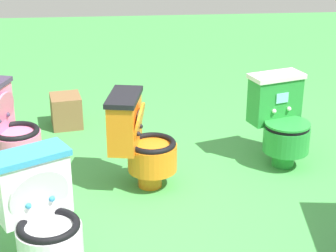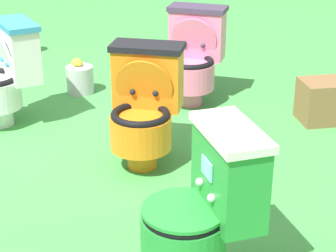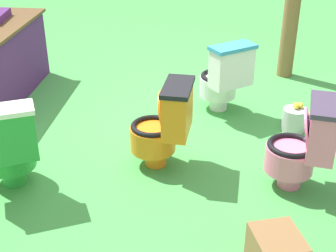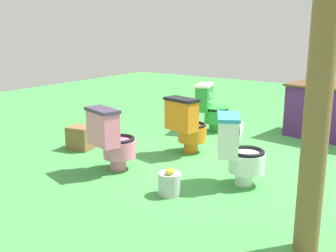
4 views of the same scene
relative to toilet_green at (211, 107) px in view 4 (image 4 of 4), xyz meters
name	(u,v)px [view 4 (image 4 of 4)]	position (x,y,z in m)	size (l,w,h in m)	color
ground	(233,163)	(0.96, -1.16, -0.37)	(14.00, 14.00, 0.00)	#429947
toilet_green	(211,107)	(0.00, 0.00, 0.00)	(0.59, 0.53, 0.73)	green
toilet_white	(238,149)	(1.29, -1.75, 0.00)	(0.63, 0.59, 0.73)	white
toilet_orange	(187,125)	(0.30, -1.15, 0.00)	(0.49, 0.56, 0.73)	orange
toilet_pink	(112,139)	(-0.03, -2.18, 0.00)	(0.53, 0.59, 0.73)	pink
wooden_post	(317,116)	(2.25, -2.61, 0.63)	(0.18, 0.18, 1.99)	brown
small_crate	(81,138)	(-0.94, -1.80, -0.22)	(0.31, 0.28, 0.30)	brown
lemon_bucket	(170,183)	(0.88, -2.37, -0.25)	(0.22, 0.22, 0.28)	#B7B7BF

